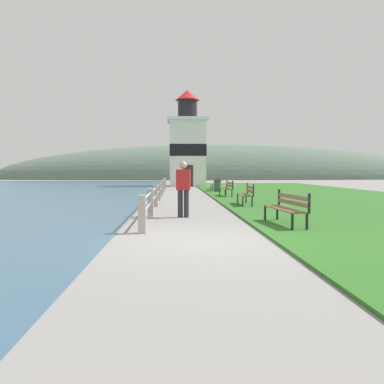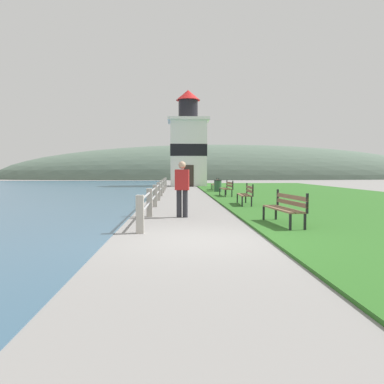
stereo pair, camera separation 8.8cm
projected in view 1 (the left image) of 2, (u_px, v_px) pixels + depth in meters
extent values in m
plane|color=gray|center=(203.00, 241.00, 7.93)|extent=(160.00, 160.00, 0.00)
cube|color=#2D6623|center=(311.00, 195.00, 22.07)|extent=(12.00, 41.48, 0.06)
cube|color=#A8A399|center=(142.00, 214.00, 8.83)|extent=(0.18, 0.18, 0.91)
cube|color=#A8A399|center=(151.00, 203.00, 12.04)|extent=(0.18, 0.18, 0.91)
cube|color=#A8A399|center=(156.00, 196.00, 15.25)|extent=(0.18, 0.18, 0.91)
cube|color=#A8A399|center=(159.00, 191.00, 18.45)|extent=(0.18, 0.18, 0.91)
cube|color=#A8A399|center=(161.00, 188.00, 21.66)|extent=(0.18, 0.18, 0.91)
cube|color=#A8A399|center=(163.00, 186.00, 24.86)|extent=(0.18, 0.18, 0.91)
cube|color=#A8A399|center=(164.00, 184.00, 28.07)|extent=(0.18, 0.18, 0.91)
cube|color=#A8A399|center=(165.00, 183.00, 31.28)|extent=(0.18, 0.18, 0.91)
cylinder|color=#B2B2B7|center=(160.00, 184.00, 20.04)|extent=(0.06, 22.51, 0.06)
cylinder|color=#B2B2B7|center=(160.00, 190.00, 20.06)|extent=(0.06, 22.51, 0.06)
cube|color=brown|center=(279.00, 209.00, 9.87)|extent=(0.31, 1.98, 0.04)
cube|color=brown|center=(284.00, 209.00, 9.89)|extent=(0.31, 1.98, 0.04)
cube|color=brown|center=(289.00, 209.00, 9.92)|extent=(0.31, 1.98, 0.04)
cube|color=brown|center=(293.00, 197.00, 9.91)|extent=(0.25, 1.97, 0.11)
cube|color=brown|center=(293.00, 203.00, 9.92)|extent=(0.25, 1.97, 0.11)
cube|color=black|center=(292.00, 223.00, 8.93)|extent=(0.05, 0.05, 0.45)
cube|color=black|center=(265.00, 214.00, 10.83)|extent=(0.05, 0.05, 0.45)
cube|color=black|center=(307.00, 223.00, 8.98)|extent=(0.05, 0.05, 0.45)
cube|color=black|center=(277.00, 214.00, 10.89)|extent=(0.05, 0.05, 0.45)
cube|color=black|center=(309.00, 204.00, 8.96)|extent=(0.05, 0.05, 0.49)
cube|color=black|center=(279.00, 198.00, 10.87)|extent=(0.05, 0.05, 0.49)
cube|color=brown|center=(241.00, 195.00, 15.64)|extent=(0.20, 1.73, 0.04)
cube|color=brown|center=(245.00, 195.00, 15.63)|extent=(0.20, 1.73, 0.04)
cube|color=brown|center=(248.00, 195.00, 15.63)|extent=(0.20, 1.73, 0.04)
cube|color=brown|center=(250.00, 187.00, 15.62)|extent=(0.14, 1.73, 0.11)
cube|color=brown|center=(250.00, 191.00, 15.63)|extent=(0.14, 1.73, 0.11)
cube|color=black|center=(243.00, 202.00, 14.81)|extent=(0.05, 0.05, 0.45)
cube|color=black|center=(238.00, 199.00, 16.49)|extent=(0.05, 0.05, 0.45)
cube|color=black|center=(252.00, 202.00, 14.81)|extent=(0.05, 0.05, 0.45)
cube|color=black|center=(246.00, 199.00, 16.49)|extent=(0.05, 0.05, 0.45)
cube|color=black|center=(253.00, 191.00, 14.78)|extent=(0.05, 0.05, 0.49)
cube|color=black|center=(247.00, 189.00, 16.46)|extent=(0.05, 0.05, 0.49)
cube|color=brown|center=(223.00, 189.00, 20.99)|extent=(0.21, 1.72, 0.04)
cube|color=brown|center=(226.00, 189.00, 21.00)|extent=(0.21, 1.72, 0.04)
cube|color=brown|center=(228.00, 189.00, 21.02)|extent=(0.21, 1.72, 0.04)
cube|color=brown|center=(230.00, 183.00, 21.01)|extent=(0.15, 1.72, 0.11)
cube|color=brown|center=(230.00, 186.00, 21.02)|extent=(0.15, 1.72, 0.11)
cube|color=black|center=(225.00, 194.00, 20.17)|extent=(0.05, 0.05, 0.45)
cube|color=black|center=(220.00, 192.00, 21.82)|extent=(0.05, 0.05, 0.45)
cube|color=black|center=(232.00, 194.00, 20.21)|extent=(0.05, 0.05, 0.45)
cube|color=black|center=(226.00, 192.00, 21.86)|extent=(0.05, 0.05, 0.45)
cube|color=black|center=(233.00, 185.00, 20.19)|extent=(0.05, 0.05, 0.49)
cube|color=black|center=(227.00, 184.00, 21.84)|extent=(0.05, 0.05, 0.49)
cube|color=brown|center=(212.00, 184.00, 27.55)|extent=(0.16, 1.70, 0.04)
cube|color=brown|center=(214.00, 184.00, 27.56)|extent=(0.16, 1.70, 0.04)
cube|color=brown|center=(216.00, 184.00, 27.56)|extent=(0.16, 1.70, 0.04)
cube|color=brown|center=(217.00, 180.00, 27.54)|extent=(0.10, 1.70, 0.11)
cube|color=brown|center=(217.00, 182.00, 27.55)|extent=(0.10, 1.70, 0.11)
cube|color=black|center=(213.00, 188.00, 26.74)|extent=(0.05, 0.05, 0.45)
cube|color=black|center=(211.00, 187.00, 28.39)|extent=(0.05, 0.05, 0.45)
cube|color=black|center=(218.00, 188.00, 26.75)|extent=(0.05, 0.05, 0.45)
cube|color=black|center=(216.00, 187.00, 28.39)|extent=(0.05, 0.05, 0.45)
cube|color=black|center=(218.00, 182.00, 26.73)|extent=(0.05, 0.05, 0.49)
cube|color=black|center=(216.00, 181.00, 28.37)|extent=(0.05, 0.05, 0.49)
cube|color=white|center=(187.00, 154.00, 35.93)|extent=(3.36, 3.36, 6.15)
cube|color=black|center=(187.00, 151.00, 35.91)|extent=(3.40, 3.40, 1.11)
cube|color=white|center=(187.00, 120.00, 35.74)|extent=(3.87, 3.87, 0.25)
cylinder|color=black|center=(187.00, 110.00, 35.69)|extent=(1.85, 1.85, 1.78)
cone|color=red|center=(187.00, 95.00, 35.61)|extent=(2.31, 2.31, 0.98)
cube|color=#332823|center=(188.00, 176.00, 34.35)|extent=(0.90, 0.06, 2.00)
cylinder|color=#28282D|center=(180.00, 204.00, 11.88)|extent=(0.16, 0.16, 0.87)
cylinder|color=#28282D|center=(186.00, 204.00, 11.86)|extent=(0.16, 0.16, 0.87)
cube|color=#B22323|center=(183.00, 180.00, 11.83)|extent=(0.46, 0.30, 0.65)
sphere|color=tan|center=(183.00, 165.00, 11.80)|extent=(0.24, 0.24, 0.24)
cylinder|color=#2D5138|center=(217.00, 187.00, 25.45)|extent=(0.50, 0.50, 0.80)
cylinder|color=black|center=(218.00, 180.00, 25.43)|extent=(0.54, 0.54, 0.04)
ellipsoid|color=#566B5B|center=(223.00, 179.00, 65.80)|extent=(80.00, 16.00, 12.00)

